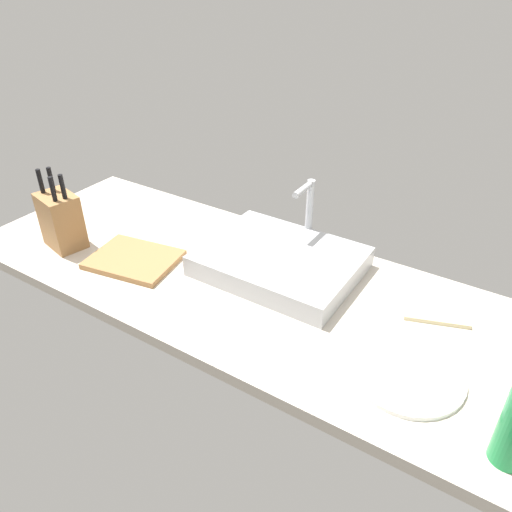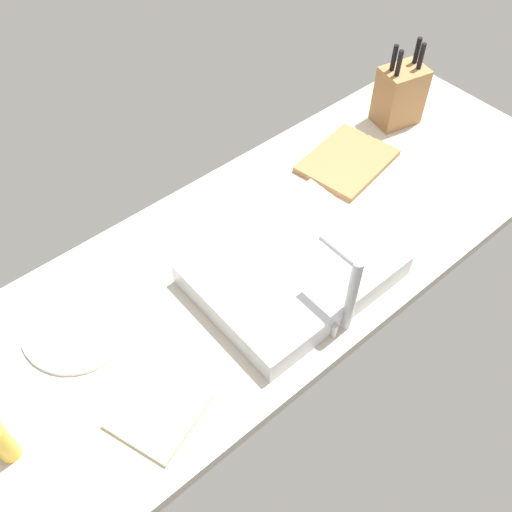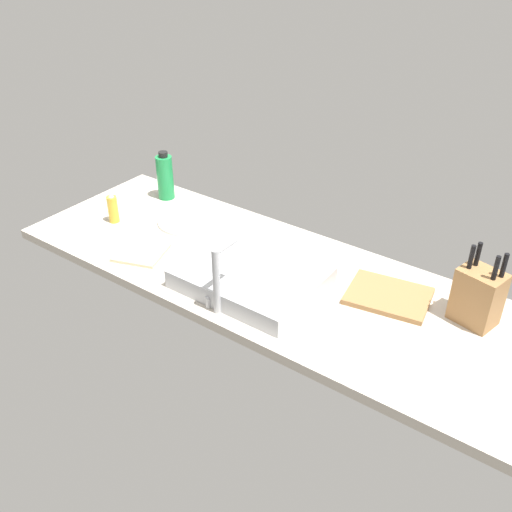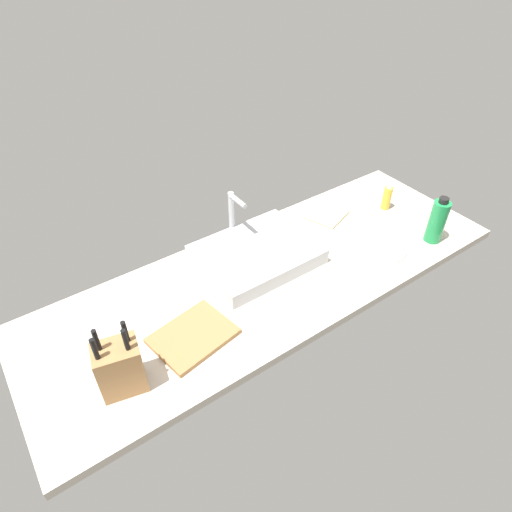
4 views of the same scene
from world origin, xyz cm
name	(u,v)px [view 4 (image 4 of 4)]	position (x,y,z in cm)	size (l,w,h in cm)	color
countertop_slab	(271,277)	(0.00, 0.00, 1.75)	(190.61, 65.67, 3.50)	beige
sink_basin	(257,254)	(0.27, 9.98, 6.74)	(45.27, 35.25, 6.47)	#B7BABF
faucet	(234,214)	(0.62, 26.69, 16.70)	(5.50, 11.41, 22.79)	#B7BABF
knife_block	(120,367)	(-66.13, -14.82, 12.74)	(14.83, 12.36, 25.55)	#9E7042
cutting_board	(193,336)	(-40.30, -10.29, 4.40)	(25.96, 19.89, 1.80)	#9E7042
soap_bottle	(387,197)	(70.95, 6.26, 9.48)	(4.07, 4.07, 13.78)	gold
water_bottle	(437,221)	(68.99, -21.91, 13.23)	(6.97, 6.97, 20.95)	#1E8E47
dinner_plate	(376,245)	(46.25, -11.27, 4.10)	(25.66, 25.66, 1.20)	white
dish_towel	(326,214)	(44.36, 17.78, 4.10)	(16.73, 15.93, 1.20)	beige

